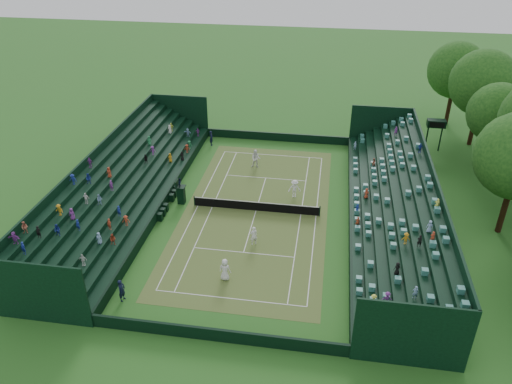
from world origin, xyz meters
TOP-DOWN VIEW (x-y plane):
  - ground at (0.00, 0.00)m, footprint 160.00×160.00m
  - court_surface at (0.00, 0.00)m, footprint 12.97×26.77m
  - perimeter_wall_north at (0.00, 15.88)m, footprint 17.17×0.20m
  - perimeter_wall_south at (0.00, -15.88)m, footprint 17.17×0.20m
  - perimeter_wall_east at (8.48, 0.00)m, footprint 0.20×31.77m
  - perimeter_wall_west at (-8.48, 0.00)m, footprint 0.20×31.77m
  - north_grandstand at (12.66, 0.00)m, footprint 6.60×32.00m
  - south_grandstand at (-12.66, 0.00)m, footprint 6.60×32.00m
  - tennis_net at (0.00, 0.00)m, footprint 11.67×0.10m
  - scoreboard_tower at (17.75, 16.00)m, footprint 2.00×1.00m
  - tree_row at (22.80, 9.36)m, footprint 11.38×38.05m
  - umpire_chair at (-7.13, 0.33)m, footprint 0.84×0.84m
  - courtside_chairs at (-8.18, -0.38)m, footprint 0.48×5.46m
  - player_near_west at (-0.77, -9.86)m, footprint 0.95×0.68m
  - player_near_east at (0.62, -5.14)m, footprint 0.75×0.68m
  - player_far_west at (-1.39, 8.67)m, footprint 1.01×0.80m
  - player_far_east at (3.23, 3.08)m, footprint 1.28×0.87m
  - line_judge_north at (-7.37, 13.44)m, footprint 0.56×0.73m
  - line_judge_south at (-7.46, -13.20)m, footprint 0.54×0.71m

SIDE VIEW (x-z plane):
  - ground at x=0.00m, z-range 0.00..0.00m
  - court_surface at x=0.00m, z-range 0.00..0.01m
  - courtside_chairs at x=-8.18m, z-range -0.13..0.92m
  - perimeter_wall_north at x=0.00m, z-range 0.00..1.00m
  - perimeter_wall_south at x=0.00m, z-range 0.00..1.00m
  - perimeter_wall_east at x=8.48m, z-range 0.00..1.00m
  - perimeter_wall_west at x=-8.48m, z-range 0.00..1.00m
  - tennis_net at x=0.00m, z-range 0.00..1.06m
  - player_near_east at x=0.62m, z-range 0.00..1.72m
  - line_judge_south at x=-7.46m, z-range 0.00..1.75m
  - line_judge_north at x=-7.37m, z-range 0.00..1.78m
  - player_near_west at x=-0.77m, z-range 0.00..1.81m
  - player_far_east at x=3.23m, z-range 0.00..1.82m
  - player_far_west at x=-1.39m, z-range 0.00..2.00m
  - umpire_chair at x=-7.13m, z-range -0.19..2.44m
  - north_grandstand at x=12.66m, z-range -0.90..4.00m
  - south_grandstand at x=-12.66m, z-range -0.90..4.00m
  - scoreboard_tower at x=17.75m, z-range 1.29..4.99m
  - tree_row at x=22.80m, z-range 1.17..13.21m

